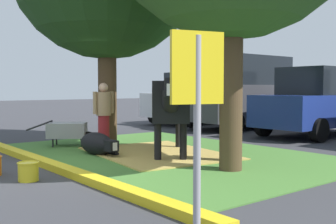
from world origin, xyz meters
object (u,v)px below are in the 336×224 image
(bucket_yellow, at_px, (28,171))
(cow_holstein, at_px, (169,101))
(parking_sign, at_px, (197,102))
(calf_lying, at_px, (97,144))
(suv_dark_grey, at_px, (245,92))
(person_handler, at_px, (228,120))
(hatchback_white, at_px, (198,99))
(sedan_blue, at_px, (319,103))
(wheelbarrow, at_px, (68,131))
(person_visitor_near, at_px, (104,114))

(bucket_yellow, bearing_deg, cow_holstein, 99.59)
(bucket_yellow, bearing_deg, parking_sign, -1.39)
(calf_lying, height_order, suv_dark_grey, suv_dark_grey)
(person_handler, distance_m, hatchback_white, 8.80)
(sedan_blue, bearing_deg, parking_sign, -63.45)
(calf_lying, distance_m, parking_sign, 5.92)
(person_handler, bearing_deg, suv_dark_grey, 128.52)
(parking_sign, xyz_separation_m, suv_dark_grey, (-7.41, 9.07, -0.04))
(wheelbarrow, relative_size, suv_dark_grey, 0.32)
(cow_holstein, distance_m, suv_dark_grey, 6.49)
(wheelbarrow, height_order, parking_sign, parking_sign)
(person_handler, distance_m, suv_dark_grey, 6.96)
(hatchback_white, bearing_deg, person_visitor_near, -59.47)
(calf_lying, distance_m, bucket_yellow, 2.54)
(person_visitor_near, distance_m, wheelbarrow, 1.11)
(person_visitor_near, height_order, hatchback_white, hatchback_white)
(calf_lying, distance_m, hatchback_white, 8.39)
(cow_holstein, bearing_deg, person_handler, 13.98)
(calf_lying, distance_m, sedan_blue, 7.06)
(wheelbarrow, bearing_deg, person_handler, 19.81)
(bucket_yellow, bearing_deg, suv_dark_grey, 111.31)
(person_handler, relative_size, parking_sign, 0.82)
(calf_lying, bearing_deg, hatchback_white, 122.65)
(parking_sign, bearing_deg, calf_lying, 158.52)
(wheelbarrow, distance_m, suv_dark_grey, 6.92)
(parking_sign, height_order, sedan_blue, sedan_blue)
(parking_sign, xyz_separation_m, hatchback_white, (-9.93, 9.17, -0.33))
(person_visitor_near, height_order, parking_sign, parking_sign)
(parking_sign, relative_size, hatchback_white, 0.42)
(bucket_yellow, distance_m, hatchback_white, 10.92)
(cow_holstein, height_order, person_handler, cow_holstein)
(parking_sign, bearing_deg, hatchback_white, 137.28)
(cow_holstein, distance_m, bucket_yellow, 3.40)
(calf_lying, xyz_separation_m, sedan_blue, (0.87, 6.97, 0.75))
(person_visitor_near, xyz_separation_m, bucket_yellow, (2.20, -2.59, -0.67))
(hatchback_white, bearing_deg, sedan_blue, -0.72)
(person_handler, height_order, hatchback_white, hatchback_white)
(bucket_yellow, distance_m, sedan_blue, 9.07)
(person_visitor_near, xyz_separation_m, suv_dark_grey, (-1.31, 6.39, 0.45))
(suv_dark_grey, bearing_deg, person_handler, -51.48)
(hatchback_white, bearing_deg, cow_holstein, -46.95)
(cow_holstein, distance_m, hatchback_white, 8.03)
(cow_holstein, relative_size, person_visitor_near, 1.77)
(wheelbarrow, bearing_deg, bucket_yellow, -34.37)
(suv_dark_grey, relative_size, sedan_blue, 1.05)
(wheelbarrow, xyz_separation_m, parking_sign, (7.02, -2.22, 0.93))
(person_handler, distance_m, parking_sign, 4.80)
(calf_lying, distance_m, person_handler, 2.84)
(calf_lying, xyz_separation_m, suv_dark_grey, (-1.99, 6.94, 1.03))
(hatchback_white, distance_m, suv_dark_grey, 2.54)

